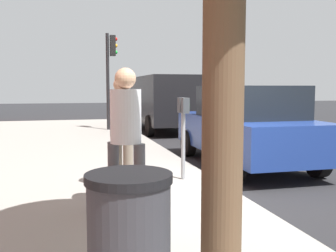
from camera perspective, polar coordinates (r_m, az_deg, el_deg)
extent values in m
plane|color=#232326|center=(6.51, 8.45, -9.83)|extent=(80.00, 80.00, 0.00)
cube|color=gray|center=(6.02, -19.33, -10.64)|extent=(28.00, 6.00, 0.15)
cylinder|color=gray|center=(6.71, 2.24, -2.98)|extent=(0.07, 0.07, 1.15)
cube|color=#383D42|center=(6.55, 2.51, 3.00)|extent=(0.16, 0.11, 0.26)
cube|color=#383D42|center=(6.74, 2.01, 3.08)|extent=(0.16, 0.11, 0.26)
cube|color=#268C33|center=(6.57, 3.02, 3.18)|extent=(0.10, 0.01, 0.10)
cube|color=#268C33|center=(6.76, 2.50, 3.25)|extent=(0.10, 0.01, 0.10)
cylinder|color=#726656|center=(6.32, -7.38, -5.02)|extent=(0.15, 0.15, 0.83)
cylinder|color=#726656|center=(5.98, -5.86, -5.61)|extent=(0.15, 0.15, 0.83)
cylinder|color=#333338|center=(6.06, -6.72, 1.65)|extent=(0.38, 0.38, 0.66)
sphere|color=tan|center=(6.04, -6.77, 6.00)|extent=(0.26, 0.26, 0.26)
cylinder|color=#47474C|center=(5.23, -7.96, -7.06)|extent=(0.15, 0.15, 0.87)
cylinder|color=#47474C|center=(5.02, -4.19, -7.57)|extent=(0.15, 0.15, 0.87)
cylinder|color=silver|center=(5.00, -6.21, 1.42)|extent=(0.40, 0.40, 0.69)
sphere|color=tan|center=(4.99, -6.27, 6.93)|extent=(0.27, 0.27, 0.27)
cube|color=navy|center=(8.83, 11.17, -1.12)|extent=(4.42, 1.89, 0.76)
cube|color=black|center=(8.60, 11.83, 3.51)|extent=(2.22, 1.72, 0.68)
cylinder|color=black|center=(9.89, 2.99, -2.52)|extent=(0.66, 0.23, 0.66)
cylinder|color=black|center=(10.53, 12.13, -2.14)|extent=(0.66, 0.23, 0.66)
cylinder|color=black|center=(7.24, 9.65, -5.59)|extent=(0.66, 0.23, 0.66)
cylinder|color=black|center=(8.10, 21.09, -4.71)|extent=(0.66, 0.23, 0.66)
cube|color=black|center=(15.66, -0.51, 3.96)|extent=(5.22, 2.06, 1.80)
cylinder|color=black|center=(17.18, -4.91, 1.08)|extent=(0.76, 0.23, 0.76)
cylinder|color=black|center=(17.58, 1.22, 1.20)|extent=(0.76, 0.23, 0.76)
cylinder|color=black|center=(13.86, -2.69, 0.02)|extent=(0.76, 0.23, 0.76)
cylinder|color=black|center=(14.35, 4.77, 0.20)|extent=(0.76, 0.23, 0.76)
cylinder|color=brown|center=(3.00, 8.05, 4.70)|extent=(0.32, 0.32, 3.06)
cylinder|color=black|center=(14.90, -8.79, 6.39)|extent=(0.12, 0.12, 3.60)
cube|color=black|center=(15.01, -8.09, 11.56)|extent=(0.24, 0.20, 0.76)
sphere|color=red|center=(15.05, -7.68, 12.47)|extent=(0.14, 0.14, 0.14)
sphere|color=orange|center=(15.02, -7.67, 11.56)|extent=(0.14, 0.14, 0.14)
sphere|color=green|center=(15.00, -7.66, 10.65)|extent=(0.14, 0.14, 0.14)
cylinder|color=#2D2D33|center=(2.78, -5.67, -17.75)|extent=(0.56, 0.56, 0.95)
cylinder|color=black|center=(2.62, -5.77, -7.57)|extent=(0.59, 0.59, 0.06)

